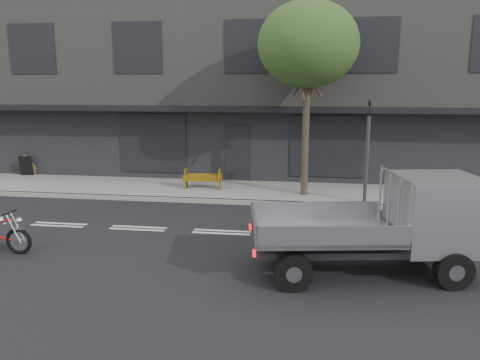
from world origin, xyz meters
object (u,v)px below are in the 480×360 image
(construction_barrier, at_px, (201,179))
(flatbed_ute, at_px, (416,216))
(traffic_light_pole, at_px, (367,158))
(sandwich_board, at_px, (26,166))
(street_tree, at_px, (308,45))

(construction_barrier, bearing_deg, flatbed_ute, -46.69)
(construction_barrier, bearing_deg, traffic_light_pole, -10.49)
(flatbed_ute, relative_size, sandwich_board, 5.90)
(flatbed_ute, xyz_separation_m, construction_barrier, (-6.16, 6.54, -0.72))
(traffic_light_pole, height_order, flatbed_ute, traffic_light_pole)
(street_tree, height_order, construction_barrier, street_tree)
(flatbed_ute, distance_m, construction_barrier, 9.01)
(flatbed_ute, bearing_deg, street_tree, 101.18)
(street_tree, bearing_deg, flatbed_ute, -69.25)
(flatbed_ute, height_order, construction_barrier, flatbed_ute)
(street_tree, bearing_deg, sandwich_board, 171.31)
(construction_barrier, height_order, sandwich_board, sandwich_board)
(street_tree, xyz_separation_m, flatbed_ute, (2.39, -6.32, -4.02))
(construction_barrier, xyz_separation_m, sandwich_board, (-8.01, 1.58, 0.04))
(flatbed_ute, xyz_separation_m, sandwich_board, (-14.17, 8.12, -0.68))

